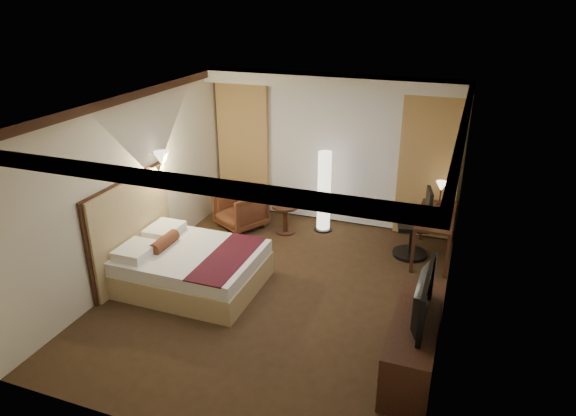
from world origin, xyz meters
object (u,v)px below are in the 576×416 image
(desk, at_px, (434,236))
(side_table, at_px, (285,219))
(television, at_px, (417,293))
(dresser, at_px, (414,342))
(bed, at_px, (193,268))
(floor_lamp, at_px, (324,192))
(armchair, at_px, (241,207))
(office_chair, at_px, (413,223))

(desk, bearing_deg, side_table, 178.64)
(television, bearing_deg, desk, 0.90)
(side_table, distance_m, dresser, 3.83)
(television, bearing_deg, bed, 78.43)
(side_table, relative_size, television, 0.49)
(bed, bearing_deg, floor_lamp, 63.28)
(bed, height_order, floor_lamp, floor_lamp)
(dresser, height_order, television, television)
(armchair, relative_size, television, 0.71)
(bed, distance_m, dresser, 3.30)
(office_chair, height_order, dresser, office_chair)
(armchair, height_order, desk, armchair)
(bed, bearing_deg, office_chair, 35.49)
(bed, height_order, office_chair, office_chair)
(bed, distance_m, armchair, 2.09)
(floor_lamp, height_order, dresser, floor_lamp)
(desk, xyz_separation_m, office_chair, (-0.34, -0.05, 0.20))
(bed, relative_size, dresser, 1.13)
(side_table, distance_m, floor_lamp, 0.83)
(armchair, distance_m, television, 4.43)
(armchair, relative_size, floor_lamp, 0.52)
(bed, height_order, armchair, armchair)
(office_chair, bearing_deg, floor_lamp, 152.08)
(desk, bearing_deg, dresser, -88.96)
(bed, height_order, dresser, dresser)
(desk, relative_size, dresser, 0.76)
(armchair, distance_m, floor_lamp, 1.53)
(office_chair, relative_size, television, 1.07)
(side_table, bearing_deg, bed, -106.61)
(bed, xyz_separation_m, office_chair, (2.84, 2.03, 0.30))
(dresser, bearing_deg, armchair, 141.20)
(floor_lamp, xyz_separation_m, desk, (1.94, -0.38, -0.36))
(armchair, height_order, television, television)
(armchair, bearing_deg, floor_lamp, 43.64)
(side_table, relative_size, office_chair, 0.45)
(armchair, relative_size, side_table, 1.46)
(bed, xyz_separation_m, floor_lamp, (1.24, 2.46, 0.46))
(bed, distance_m, desk, 3.80)
(floor_lamp, distance_m, television, 3.71)
(office_chair, bearing_deg, television, -95.16)
(side_table, bearing_deg, dresser, -47.38)
(office_chair, bearing_deg, armchair, 166.23)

